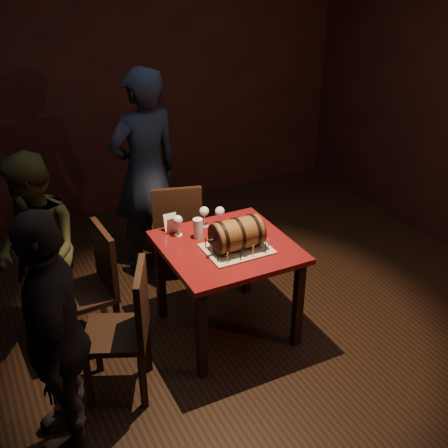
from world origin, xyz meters
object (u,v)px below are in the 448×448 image
object	(u,v)px
chair_back	(177,228)
wine_glass_right	(220,212)
person_back	(145,172)
pub_table	(227,258)
pint_of_ale	(198,229)
chair_left_rear	(94,283)
person_left_front	(55,336)
barrel_cake	(237,234)
wine_glass_left	(178,221)
person_left_rear	(38,252)
wine_glass_mid	(204,212)
chair_left_front	(128,325)

from	to	relation	value
chair_back	wine_glass_right	bearing A→B (deg)	-73.89
chair_back	person_back	distance (m)	0.56
pub_table	pint_of_ale	size ratio (longest dim) A/B	6.00
pint_of_ale	wine_glass_right	bearing A→B (deg)	21.69
chair_left_rear	person_left_front	bearing A→B (deg)	-116.79
person_back	barrel_cake	bearing A→B (deg)	88.92
pub_table	barrel_cake	world-z (taller)	barrel_cake
barrel_cake	pint_of_ale	distance (m)	0.33
wine_glass_left	chair_left_rear	bearing A→B (deg)	178.97
wine_glass_left	person_left_rear	xyz separation A→B (m)	(-0.96, 0.27, -0.15)
pub_table	barrel_cake	distance (m)	0.25
wine_glass_mid	wine_glass_right	bearing A→B (deg)	-27.75
person_back	person_left_front	world-z (taller)	person_back
wine_glass_right	chair_left_rear	xyz separation A→B (m)	(-0.98, 0.02, -0.35)
chair_back	chair_left_front	xyz separation A→B (m)	(-0.77, -1.06, 0.00)
pint_of_ale	person_back	bearing A→B (deg)	92.19
chair_left_rear	person_left_rear	world-z (taller)	person_left_rear
wine_glass_right	chair_back	size ratio (longest dim) A/B	0.17
wine_glass_left	chair_left_rear	size ratio (longest dim) A/B	0.17
wine_glass_left	wine_glass_right	world-z (taller)	same
pub_table	wine_glass_mid	bearing A→B (deg)	94.11
wine_glass_mid	wine_glass_right	distance (m)	0.12
pub_table	chair_left_rear	bearing A→B (deg)	161.88
chair_left_front	chair_back	bearing A→B (deg)	54.00
wine_glass_mid	chair_left_rear	distance (m)	0.95
chair_left_front	barrel_cake	bearing A→B (deg)	11.76
wine_glass_left	person_left_front	xyz separation A→B (m)	(-1.05, -0.79, -0.10)
barrel_cake	chair_back	bearing A→B (deg)	96.46
chair_left_rear	person_left_rear	size ratio (longest dim) A/B	0.65
pub_table	person_left_front	size ratio (longest dim) A/B	0.58
wine_glass_mid	person_left_rear	distance (m)	1.22
wine_glass_right	person_left_front	world-z (taller)	person_left_front
barrel_cake	wine_glass_right	distance (m)	0.37
person_back	wine_glass_right	bearing A→B (deg)	95.38
wine_glass_right	person_left_front	bearing A→B (deg)	-150.71
wine_glass_left	chair_left_front	world-z (taller)	chair_left_front
wine_glass_mid	pint_of_ale	xyz separation A→B (m)	(-0.12, -0.14, -0.04)
chair_left_rear	wine_glass_mid	bearing A→B (deg)	2.13
wine_glass_left	person_left_rear	world-z (taller)	person_left_rear
wine_glass_right	pint_of_ale	xyz separation A→B (m)	(-0.22, -0.09, -0.05)
wine_glass_mid	person_left_front	world-z (taller)	person_left_front
person_left_front	wine_glass_left	bearing A→B (deg)	139.34
wine_glass_left	chair_left_front	bearing A→B (deg)	-136.39
pub_table	barrel_cake	size ratio (longest dim) A/B	2.25
chair_left_front	person_left_rear	bearing A→B (deg)	114.40
wine_glass_left	pint_of_ale	xyz separation A→B (m)	(0.12, -0.10, -0.05)
pint_of_ale	chair_left_rear	bearing A→B (deg)	171.94
wine_glass_right	chair_left_rear	bearing A→B (deg)	178.75
wine_glass_right	chair_back	world-z (taller)	chair_back
chair_left_rear	chair_left_front	size ratio (longest dim) A/B	1.00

